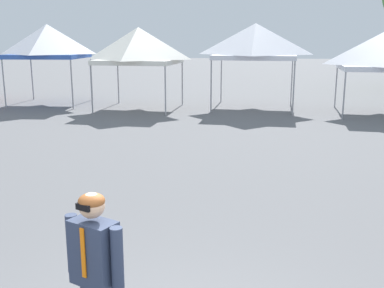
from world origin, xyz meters
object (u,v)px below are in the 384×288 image
canopy_tent_far_right (48,41)px  canopy_tent_right_of_center (255,41)px  canopy_tent_left_of_center (139,46)px  person_foreground (95,272)px

canopy_tent_far_right → canopy_tent_right_of_center: 9.61m
canopy_tent_left_of_center → person_foreground: size_ratio=2.00×
canopy_tent_far_right → canopy_tent_left_of_center: bearing=-11.6°
canopy_tent_left_of_center → canopy_tent_right_of_center: (5.02, 0.98, 0.18)m
canopy_tent_far_right → canopy_tent_left_of_center: canopy_tent_far_right is taller
canopy_tent_far_right → canopy_tent_right_of_center: size_ratio=0.99×
canopy_tent_far_right → person_foreground: 19.03m
canopy_tent_left_of_center → canopy_tent_right_of_center: canopy_tent_right_of_center is taller
canopy_tent_far_right → canopy_tent_right_of_center: (9.61, 0.04, 0.01)m
canopy_tent_right_of_center → person_foreground: size_ratio=2.11×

